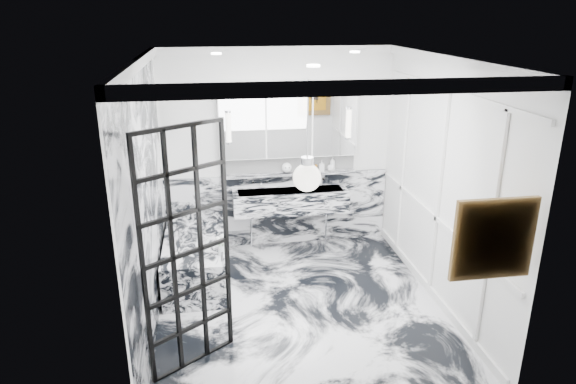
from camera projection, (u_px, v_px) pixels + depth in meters
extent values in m
plane|color=silver|center=(299.00, 306.00, 5.94)|extent=(3.60, 3.60, 0.00)
plane|color=white|center=(301.00, 58.00, 5.00)|extent=(3.60, 3.60, 0.00)
plane|color=white|center=(277.00, 150.00, 7.15)|extent=(3.60, 0.00, 3.60)
plane|color=white|center=(343.00, 273.00, 3.79)|extent=(3.60, 0.00, 3.60)
plane|color=white|center=(146.00, 201.00, 5.23)|extent=(0.00, 3.60, 3.60)
plane|color=white|center=(441.00, 185.00, 5.70)|extent=(0.00, 3.60, 3.60)
cube|color=silver|center=(278.00, 209.00, 7.41)|extent=(3.18, 0.05, 1.05)
cube|color=silver|center=(148.00, 206.00, 5.26)|extent=(0.02, 3.56, 2.68)
cube|color=white|center=(439.00, 194.00, 5.73)|extent=(0.03, 3.40, 2.30)
imported|color=#8C5919|center=(332.00, 164.00, 7.24)|extent=(0.08, 0.08, 0.21)
imported|color=#4C4C51|center=(322.00, 166.00, 7.23)|extent=(0.08, 0.08, 0.16)
imported|color=silver|center=(331.00, 166.00, 7.25)|extent=(0.14, 0.14, 0.13)
sphere|color=white|center=(287.00, 168.00, 7.16)|extent=(0.14, 0.14, 0.14)
cylinder|color=#8C5919|center=(316.00, 168.00, 7.23)|extent=(0.04, 0.04, 0.10)
cylinder|color=silver|center=(222.00, 250.00, 5.95)|extent=(0.08, 0.08, 0.12)
cube|color=gold|center=(494.00, 239.00, 3.95)|extent=(0.57, 0.05, 0.57)
sphere|color=white|center=(307.00, 178.00, 4.07)|extent=(0.22, 0.22, 0.22)
cube|color=silver|center=(290.00, 201.00, 7.16)|extent=(1.60, 0.45, 0.30)
cube|color=silver|center=(289.00, 174.00, 7.20)|extent=(1.90, 0.14, 0.04)
cube|color=white|center=(288.00, 163.00, 7.22)|extent=(1.90, 0.03, 0.23)
cube|color=white|center=(289.00, 121.00, 6.96)|extent=(1.90, 0.16, 1.00)
cylinder|color=white|center=(228.00, 127.00, 6.76)|extent=(0.07, 0.07, 0.40)
cylinder|color=white|center=(349.00, 123.00, 7.00)|extent=(0.07, 0.07, 0.40)
cube|color=silver|center=(196.00, 258.00, 6.51)|extent=(0.75, 1.65, 0.55)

